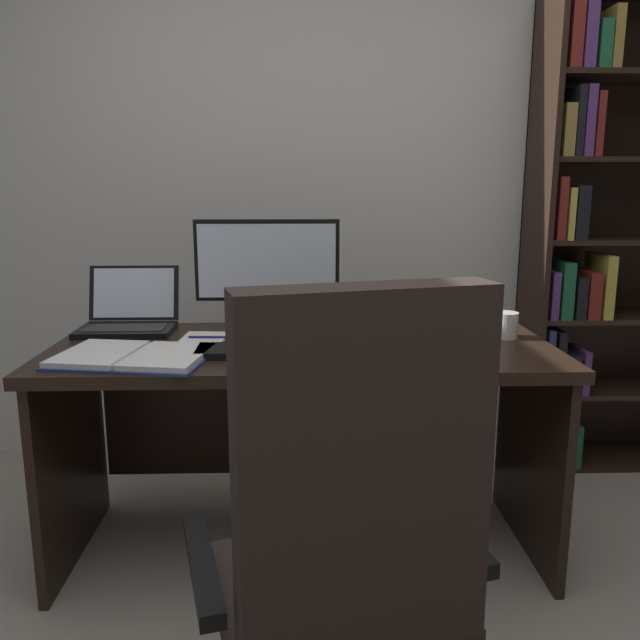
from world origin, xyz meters
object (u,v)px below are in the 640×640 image
monitor (267,274)px  coffee_mug (505,325)px  keyboard (263,351)px  notepad (203,340)px  reading_stand_with_book (386,307)px  desk (303,395)px  office_chair (344,585)px  laptop (129,317)px  computer_mouse (357,348)px  bookshelf (605,245)px  open_binder (133,356)px  pen (209,337)px

monitor → coffee_mug: monitor is taller
keyboard → notepad: (-0.22, 0.19, -0.01)m
monitor → keyboard: (0.00, -0.36, -0.20)m
reading_stand_with_book → coffee_mug: size_ratio=3.49×
desk → reading_stand_with_book: bearing=34.4°
monitor → reading_stand_with_book: monitor is taller
office_chair → keyboard: 0.87m
laptop → computer_mouse: size_ratio=3.24×
coffee_mug → notepad: bearing=-179.1°
bookshelf → laptop: bearing=-166.2°
open_binder → computer_mouse: bearing=13.6°
monitor → reading_stand_with_book: 0.47m
desk → bookshelf: bearing=25.5°
notepad → laptop: bearing=148.8°
bookshelf → computer_mouse: size_ratio=20.13×
office_chair → coffee_mug: (0.64, 0.99, 0.33)m
laptop → notepad: (0.30, -0.18, -0.04)m
laptop → notepad: laptop is taller
reading_stand_with_book → notepad: bearing=-160.1°
office_chair → computer_mouse: bearing=68.8°
bookshelf → open_binder: (-1.89, -0.91, -0.25)m
office_chair → monitor: (-0.20, 1.15, 0.50)m
bookshelf → open_binder: 2.11m
office_chair → reading_stand_with_book: (0.25, 1.22, 0.36)m
keyboard → pen: size_ratio=3.00×
office_chair → keyboard: (-0.20, 0.79, 0.30)m
office_chair → pen: 1.10m
keyboard → open_binder: bearing=-172.8°
office_chair → laptop: office_chair is taller
bookshelf → pen: (-1.69, -0.67, -0.25)m
pen → coffee_mug: coffee_mug is taller
monitor → notepad: (-0.22, -0.18, -0.20)m
laptop → open_binder: (0.12, -0.42, -0.04)m
desk → open_binder: open_binder is taller
keyboard → desk: bearing=58.6°
laptop → coffee_mug: 1.36m
office_chair → open_binder: (-0.60, 0.74, 0.30)m
pen → laptop: bearing=150.4°
monitor → laptop: size_ratio=1.57×
office_chair → computer_mouse: 0.85m
bookshelf → notepad: 1.85m
desk → open_binder: bearing=-153.7°
open_binder → coffee_mug: size_ratio=5.52×
open_binder → notepad: size_ratio=2.38×
bookshelf → keyboard: bearing=-150.0°
notepad → pen: size_ratio=1.50×
pen → notepad: bearing=180.0°
desk → computer_mouse: bearing=-50.4°
coffee_mug → pen: bearing=-179.1°
office_chair → pen: office_chair is taller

